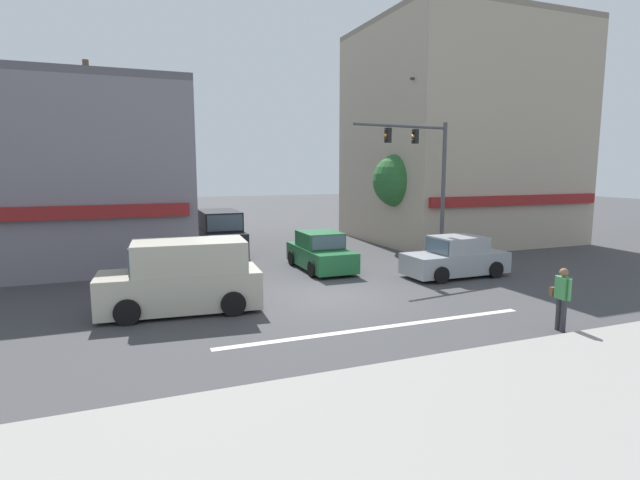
{
  "coord_description": "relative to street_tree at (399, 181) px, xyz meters",
  "views": [
    {
      "loc": [
        -6.25,
        -14.82,
        4.22
      ],
      "look_at": [
        0.43,
        2.0,
        1.6
      ],
      "focal_mm": 28.0,
      "sensor_mm": 36.0,
      "label": 1
    }
  ],
  "objects": [
    {
      "name": "sidewalk_curb",
      "position": [
        -7.22,
        -16.39,
        -3.46
      ],
      "size": [
        40.0,
        5.0,
        0.16
      ],
      "primitive_type": "cube",
      "color": "gray",
      "rests_on": "ground"
    },
    {
      "name": "van_parked_curbside",
      "position": [
        -11.91,
        -7.86,
        -2.54
      ],
      "size": [
        4.73,
        2.31,
        2.11
      ],
      "color": "#B7B29E",
      "rests_on": "ground"
    },
    {
      "name": "sedan_crossing_rightbound",
      "position": [
        -1.44,
        -6.82,
        -2.83
      ],
      "size": [
        4.13,
        1.94,
        1.58
      ],
      "color": "#999EA3",
      "rests_on": "ground"
    },
    {
      "name": "traffic_light_mast",
      "position": [
        -1.01,
        -4.01,
        0.64
      ],
      "size": [
        4.86,
        0.77,
        6.2
      ],
      "color": "#47474C",
      "rests_on": "ground"
    },
    {
      "name": "van_crossing_center",
      "position": [
        -9.01,
        1.96,
        -2.54
      ],
      "size": [
        2.09,
        4.63,
        2.11
      ],
      "color": "black",
      "rests_on": "ground"
    },
    {
      "name": "ground_plane",
      "position": [
        -7.22,
        -7.89,
        -3.54
      ],
      "size": [
        120.0,
        120.0,
        0.0
      ],
      "primitive_type": "plane",
      "color": "#3D3D3F"
    },
    {
      "name": "street_tree",
      "position": [
        0.0,
        0.0,
        0.0
      ],
      "size": [
        2.8,
        2.8,
        4.97
      ],
      "color": "#4C3823",
      "rests_on": "ground"
    },
    {
      "name": "building_left_block",
      "position": [
        -17.6,
        3.06,
        0.39
      ],
      "size": [
        13.88,
        11.08,
        7.86
      ],
      "color": "slate",
      "rests_on": "ground"
    },
    {
      "name": "utility_pole_near_left",
      "position": [
        -14.44,
        -2.03,
        0.67
      ],
      "size": [
        1.4,
        0.22,
        8.11
      ],
      "color": "brown",
      "rests_on": "ground"
    },
    {
      "name": "pedestrian_foreground_with_bag",
      "position": [
        -2.99,
        -13.33,
        -2.59
      ],
      "size": [
        0.36,
        0.67,
        1.67
      ],
      "color": "#333338",
      "rests_on": "ground"
    },
    {
      "name": "building_right_corner",
      "position": [
        5.13,
        2.03,
        2.57
      ],
      "size": [
        10.99,
        10.01,
        12.22
      ],
      "color": "tan",
      "rests_on": "ground"
    },
    {
      "name": "sedan_waiting_far",
      "position": [
        -5.86,
        -3.61,
        -2.83
      ],
      "size": [
        1.9,
        4.11,
        1.58
      ],
      "color": "#1E6033",
      "rests_on": "ground"
    },
    {
      "name": "utility_pole_far_right",
      "position": [
        0.14,
        -1.74,
        1.0
      ],
      "size": [
        1.4,
        0.22,
        8.78
      ],
      "color": "brown",
      "rests_on": "ground"
    },
    {
      "name": "lane_marking_stripe",
      "position": [
        -7.22,
        -11.39,
        -3.54
      ],
      "size": [
        9.0,
        0.24,
        0.01
      ],
      "primitive_type": "cube",
      "color": "silver",
      "rests_on": "ground"
    }
  ]
}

